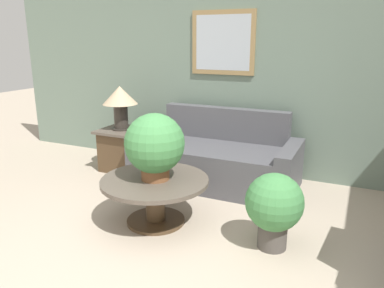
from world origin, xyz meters
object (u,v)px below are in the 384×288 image
object	(u,v)px
coffee_table	(155,191)
potted_plant_floor	(274,206)
table_lamp	(120,100)
potted_plant_on_table	(155,145)
couch_main	(215,160)
side_table	(123,149)

from	to	relation	value
coffee_table	potted_plant_floor	size ratio (longest dim) A/B	1.55
table_lamp	potted_plant_on_table	bearing A→B (deg)	-44.13
couch_main	potted_plant_floor	xyz separation A→B (m)	(1.03, -1.25, 0.09)
coffee_table	potted_plant_on_table	world-z (taller)	potted_plant_on_table
side_table	potted_plant_floor	size ratio (longest dim) A/B	0.86
coffee_table	side_table	size ratio (longest dim) A/B	1.80
coffee_table	potted_plant_floor	xyz separation A→B (m)	(1.17, 0.02, 0.06)
coffee_table	table_lamp	distance (m)	1.83
potted_plant_on_table	potted_plant_floor	xyz separation A→B (m)	(1.16, 0.02, -0.41)
side_table	potted_plant_floor	distance (m)	2.67
table_lamp	side_table	bearing A→B (deg)	-90.00
couch_main	side_table	xyz separation A→B (m)	(-1.36, -0.07, -0.01)
potted_plant_floor	couch_main	bearing A→B (deg)	129.41
couch_main	side_table	size ratio (longest dim) A/B	3.49
potted_plant_on_table	coffee_table	bearing A→B (deg)	-160.78
coffee_table	table_lamp	xyz separation A→B (m)	(-1.22, 1.20, 0.65)
table_lamp	potted_plant_floor	bearing A→B (deg)	-26.22
table_lamp	potted_plant_on_table	size ratio (longest dim) A/B	0.92
coffee_table	potted_plant_floor	world-z (taller)	potted_plant_floor
couch_main	side_table	world-z (taller)	couch_main
side_table	table_lamp	distance (m)	0.69
table_lamp	potted_plant_floor	size ratio (longest dim) A/B	0.87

